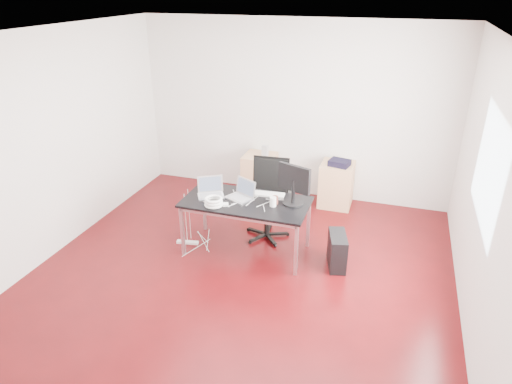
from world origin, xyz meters
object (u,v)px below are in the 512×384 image
(filing_cabinet_left, at_px, (260,175))
(pc_tower, at_px, (337,251))
(office_chair, at_px, (268,195))
(desk, at_px, (246,205))
(filing_cabinet_right, at_px, (336,185))

(filing_cabinet_left, bearing_deg, pc_tower, -47.95)
(office_chair, bearing_deg, desk, -110.31)
(filing_cabinet_left, relative_size, pc_tower, 1.56)
(office_chair, relative_size, filing_cabinet_right, 1.54)
(office_chair, distance_m, pc_tower, 1.22)
(filing_cabinet_right, bearing_deg, office_chair, -121.82)
(office_chair, bearing_deg, pc_tower, -29.75)
(filing_cabinet_left, xyz_separation_m, filing_cabinet_right, (1.27, 0.00, 0.00))
(desk, bearing_deg, filing_cabinet_right, 62.35)
(desk, distance_m, pc_tower, 1.28)
(office_chair, xyz_separation_m, filing_cabinet_right, (0.76, 1.22, -0.26))
(pc_tower, bearing_deg, filing_cabinet_left, 117.13)
(desk, bearing_deg, filing_cabinet_left, 101.86)
(office_chair, height_order, filing_cabinet_left, office_chair)
(office_chair, distance_m, filing_cabinet_left, 1.35)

